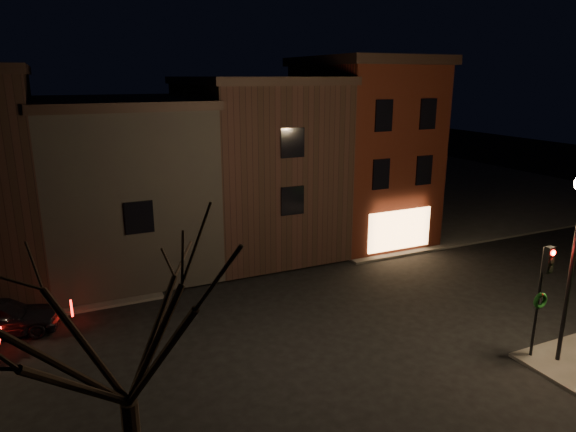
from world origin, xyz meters
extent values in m
plane|color=black|center=(0.00, 0.00, 0.00)|extent=(120.00, 120.00, 0.00)
cube|color=#2D2B28|center=(20.00, 20.00, 0.06)|extent=(30.00, 30.00, 0.12)
cube|color=#41150B|center=(8.00, 9.50, 5.12)|extent=(6.00, 8.00, 10.00)
cube|color=black|center=(8.00, 9.50, 10.37)|extent=(6.50, 8.50, 0.50)
cube|color=#F2B26D|center=(8.00, 5.45, 1.42)|extent=(4.00, 0.12, 2.20)
cube|color=black|center=(1.50, 10.50, 4.62)|extent=(7.00, 10.00, 9.00)
cube|color=black|center=(1.50, 10.50, 9.32)|extent=(7.30, 10.30, 0.40)
cube|color=black|center=(-5.75, 10.50, 4.12)|extent=(7.50, 10.00, 8.00)
cube|color=black|center=(-5.75, 10.50, 8.32)|extent=(7.80, 10.30, 0.40)
cylinder|color=black|center=(6.20, -6.00, 3.12)|extent=(0.14, 0.14, 6.00)
cylinder|color=black|center=(5.60, -5.40, 2.12)|extent=(0.10, 0.10, 4.00)
cube|color=black|center=(5.60, -5.58, 3.72)|extent=(0.28, 0.22, 0.90)
cylinder|color=#FF0C07|center=(5.60, -5.70, 4.00)|extent=(0.18, 0.06, 0.18)
cylinder|color=black|center=(5.60, -5.70, 3.72)|extent=(0.18, 0.06, 0.18)
cylinder|color=black|center=(5.60, -5.70, 3.44)|extent=(0.18, 0.06, 0.18)
torus|color=#0C380F|center=(5.60, -5.49, 2.22)|extent=(0.58, 0.14, 0.58)
sphere|color=#990C0C|center=(5.60, -5.51, 2.44)|extent=(0.12, 0.12, 0.12)
camera|label=1|loc=(-8.85, -16.37, 9.55)|focal=32.00mm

